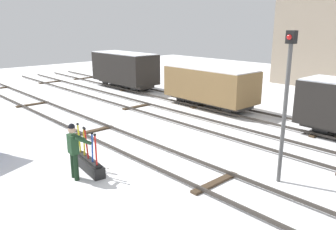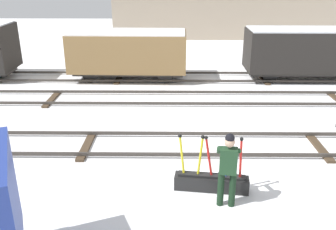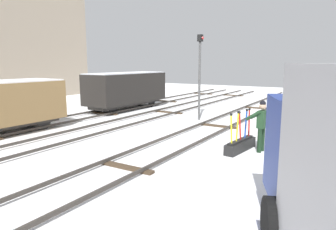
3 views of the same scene
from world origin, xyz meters
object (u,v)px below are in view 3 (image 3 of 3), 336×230
at_px(switch_lever_frame, 240,144).
at_px(freight_car_mid_siding, 127,88).
at_px(signal_post, 200,69).
at_px(rail_worker, 261,123).

bearing_deg(switch_lever_frame, freight_car_mid_siding, 66.67).
bearing_deg(freight_car_mid_siding, signal_post, -99.36).
relative_size(signal_post, freight_car_mid_siding, 0.73).
xyz_separation_m(switch_lever_frame, freight_car_mid_siding, (5.68, 9.64, 1.14)).
xyz_separation_m(rail_worker, freight_car_mid_siding, (5.41, 10.26, 0.37)).
bearing_deg(signal_post, rail_worker, -134.51).
xyz_separation_m(signal_post, freight_car_mid_siding, (1.00, 5.77, -1.32)).
distance_m(switch_lever_frame, signal_post, 6.56).
distance_m(signal_post, freight_car_mid_siding, 6.00).
bearing_deg(switch_lever_frame, signal_post, 46.75).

